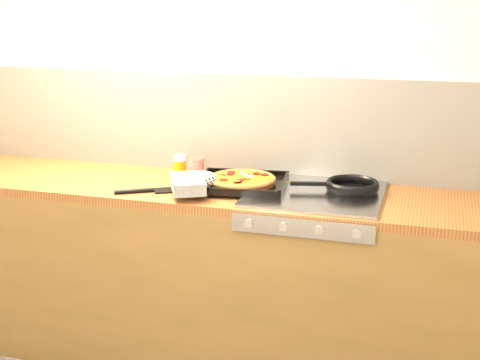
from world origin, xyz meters
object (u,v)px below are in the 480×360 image
(pizza_on_tray, at_px, (227,181))
(tomato_can, at_px, (197,169))
(frying_pan, at_px, (351,186))
(juice_glass, at_px, (180,166))

(pizza_on_tray, distance_m, tomato_can, 0.25)
(frying_pan, distance_m, tomato_can, 0.76)
(tomato_can, height_order, juice_glass, same)
(pizza_on_tray, relative_size, tomato_can, 5.05)
(frying_pan, height_order, juice_glass, juice_glass)
(frying_pan, bearing_deg, pizza_on_tray, -169.81)
(frying_pan, xyz_separation_m, juice_glass, (-0.86, 0.07, 0.02))
(pizza_on_tray, xyz_separation_m, juice_glass, (-0.30, 0.17, 0.01))
(frying_pan, height_order, tomato_can, tomato_can)
(pizza_on_tray, height_order, juice_glass, juice_glass)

